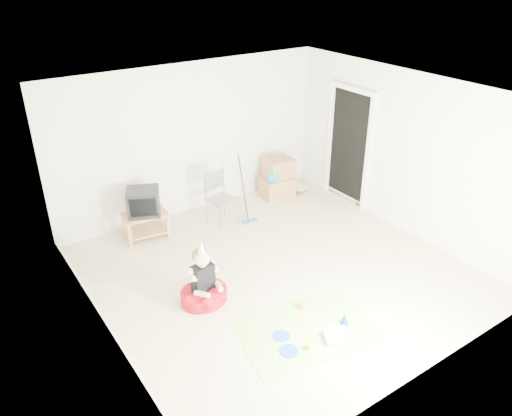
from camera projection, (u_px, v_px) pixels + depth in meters
ground at (277, 271)px, 7.30m from camera, size 5.00×5.00×0.00m
doorway_recess at (349, 148)px, 8.95m from camera, size 0.02×0.90×2.05m
tv_stand at (146, 223)px, 8.05m from camera, size 0.74×0.51×0.43m
crt_tv at (143, 202)px, 7.88m from camera, size 0.63×0.59×0.43m
folding_chair at (222, 199)px, 8.39m from camera, size 0.47×0.45×0.93m
cardboard_boxes at (277, 179)px, 9.38m from camera, size 0.63×0.51×0.74m
floor_mop at (250, 208)px, 8.50m from camera, size 0.29×0.38×1.13m
book_pile at (297, 189)px, 9.71m from camera, size 0.29×0.33×0.10m
seated_woman at (204, 288)px, 6.59m from camera, size 0.71×0.71×0.93m
party_mat at (306, 329)px, 6.18m from camera, size 1.87×1.52×0.01m
birthday_cake at (336, 336)px, 6.01m from camera, size 0.36×0.33×0.14m
blue_plate_near at (281, 336)px, 6.06m from camera, size 0.23×0.23×0.01m
blue_plate_far at (289, 351)px, 5.83m from camera, size 0.30×0.30×0.01m
orange_cup_near at (302, 306)px, 6.51m from camera, size 0.09×0.09×0.09m
orange_cup_far at (308, 347)px, 5.85m from camera, size 0.07×0.07×0.07m
blue_party_hat at (344, 318)px, 6.23m from camera, size 0.15×0.15×0.16m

